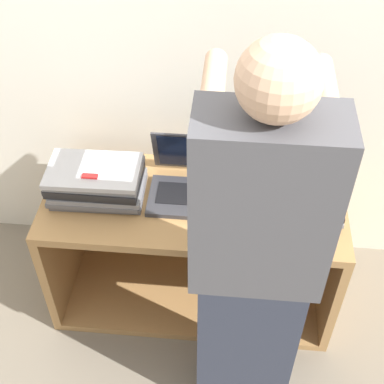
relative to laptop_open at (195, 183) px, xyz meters
name	(u,v)px	position (x,y,z in m)	size (l,w,h in m)	color
ground_plane	(188,340)	(0.00, -0.32, -0.66)	(12.00, 12.00, 0.00)	#756B5B
wall_back	(203,19)	(0.00, 0.32, 0.54)	(8.00, 0.05, 2.40)	silver
cart	(195,239)	(0.00, 0.01, -0.36)	(1.21, 0.53, 0.61)	#A87A47
laptop_open	(195,183)	(0.00, 0.00, 0.00)	(0.36, 0.30, 0.23)	#333338
laptop_stack_left	(96,181)	(-0.39, -0.05, 0.02)	(0.37, 0.24, 0.14)	slate
laptop_stack_right	(294,200)	(0.39, -0.05, -0.02)	(0.38, 0.24, 0.06)	gray
person	(254,266)	(0.23, -0.49, 0.12)	(0.40, 0.52, 1.56)	#2D3342
inventory_tag	(90,176)	(-0.39, -0.10, 0.10)	(0.06, 0.02, 0.01)	red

